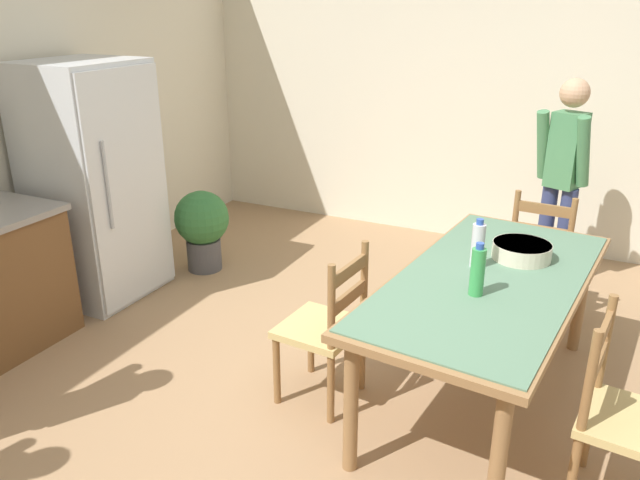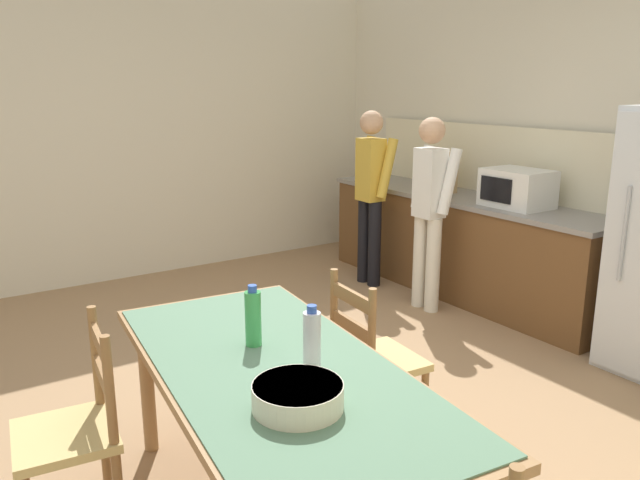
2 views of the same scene
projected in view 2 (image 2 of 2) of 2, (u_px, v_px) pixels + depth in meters
The scene contains 15 objects.
ground_plane at pixel (323, 412), 3.60m from camera, with size 8.32×8.32×0.00m, color #9E7A56.
wall_back at pixel (617, 138), 4.67m from camera, with size 6.52×0.12×2.90m, color beige.
wall_left at pixel (131, 126), 5.88m from camera, with size 0.12×5.20×2.90m, color beige.
kitchen_counter at pixel (461, 244), 5.58m from camera, with size 2.94×0.66×0.89m.
counter_splashback at pixel (490, 159), 5.56m from camera, with size 2.90×0.03×0.60m, color beige.
microwave at pixel (517, 188), 4.95m from camera, with size 0.50×0.39×0.30m.
paper_bag at pixel (442, 172), 5.61m from camera, with size 0.24×0.16×0.36m, color tan.
dining_table at pixel (277, 385), 2.50m from camera, with size 1.99×1.07×0.75m.
bottle_near_centre at pixel (253, 318), 2.65m from camera, with size 0.07×0.07×0.27m.
bottle_off_centre at pixel (312, 341), 2.42m from camera, with size 0.07×0.07×0.27m.
serving_bowl at pixel (298, 395), 2.15m from camera, with size 0.32×0.32×0.09m.
chair_side_far_left at pixel (373, 360), 3.26m from camera, with size 0.45×0.43×0.91m.
chair_side_near_left at pixel (74, 431), 2.59m from camera, with size 0.46×0.44×0.91m.
person_at_sink at pixel (371, 189), 5.71m from camera, with size 0.40×0.28×1.61m.
person_at_counter at pixel (430, 204), 5.06m from camera, with size 0.40×0.28×1.59m.
Camera 2 is at (2.69, -1.81, 1.85)m, focal length 35.00 mm.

